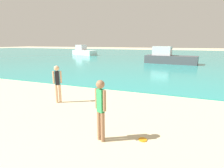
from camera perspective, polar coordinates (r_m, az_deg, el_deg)
name	(u,v)px	position (r m, az deg, el deg)	size (l,w,h in m)	color
water	(166,56)	(39.49, 16.85, 8.73)	(160.00, 60.00, 0.06)	teal
person_standing	(101,107)	(4.84, -3.66, -7.44)	(0.37, 0.23, 1.73)	#936B4C
frisbee	(143,140)	(5.32, 9.84, -17.19)	(0.23, 0.23, 0.03)	orange
person_distant	(58,82)	(8.32, -17.08, 0.64)	(0.32, 0.28, 1.70)	#DDAD84
boat_near	(169,58)	(24.16, 17.75, 8.06)	(6.55, 2.79, 2.16)	#4C4C51
boat_far	(84,51)	(39.90, -9.11, 10.27)	(6.59, 4.41, 2.15)	white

